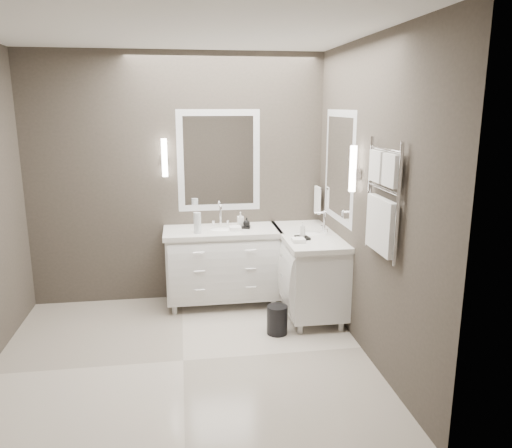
{
  "coord_description": "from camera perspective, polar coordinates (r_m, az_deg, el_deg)",
  "views": [
    {
      "loc": [
        0.04,
        -3.95,
        2.14
      ],
      "look_at": [
        0.74,
        0.7,
        1.02
      ],
      "focal_mm": 35.0,
      "sensor_mm": 36.0,
      "label": 1
    }
  ],
  "objects": [
    {
      "name": "sconce_right",
      "position": [
        4.46,
        11.01,
        6.12
      ],
      "size": [
        0.06,
        0.06,
        0.4
      ],
      "color": "white",
      "rests_on": "wall_right"
    },
    {
      "name": "towel_ladder",
      "position": [
        3.93,
        14.22,
        2.03
      ],
      "size": [
        0.06,
        0.58,
        0.9
      ],
      "color": "white",
      "rests_on": "wall_right"
    },
    {
      "name": "amenity_tray_back",
      "position": [
        5.39,
        -1.44,
        -0.33
      ],
      "size": [
        0.16,
        0.14,
        0.02
      ],
      "primitive_type": "cube",
      "rotation": [
        0.0,
        0.0,
        -0.21
      ],
      "color": "black",
      "rests_on": "vanity_back"
    },
    {
      "name": "vanity_back",
      "position": [
        5.45,
        -3.86,
        -4.29
      ],
      "size": [
        1.24,
        0.59,
        0.97
      ],
      "color": "white",
      "rests_on": "floor"
    },
    {
      "name": "water_bottle",
      "position": [
        5.17,
        -6.71,
        0.12
      ],
      "size": [
        0.09,
        0.09,
        0.22
      ],
      "primitive_type": "cylinder",
      "rotation": [
        0.0,
        0.0,
        0.25
      ],
      "color": "silver",
      "rests_on": "vanity_back"
    },
    {
      "name": "wall_right",
      "position": [
        4.32,
        12.83,
        2.54
      ],
      "size": [
        0.01,
        3.0,
        2.7
      ],
      "primitive_type": "cube",
      "color": "#423C35",
      "rests_on": "floor"
    },
    {
      "name": "soap_bottle_c",
      "position": [
        4.94,
        5.35,
        -0.56
      ],
      "size": [
        0.07,
        0.07,
        0.16
      ],
      "primitive_type": "imported",
      "rotation": [
        0.0,
        0.0,
        -0.09
      ],
      "color": "white",
      "rests_on": "amenity_tray_right"
    },
    {
      "name": "mirror_right",
      "position": [
        5.03,
        9.47,
        6.5
      ],
      "size": [
        0.02,
        0.9,
        1.1
      ],
      "color": "white",
      "rests_on": "wall_right"
    },
    {
      "name": "wall_front",
      "position": [
        2.57,
        -9.03,
        -4.69
      ],
      "size": [
        3.2,
        0.01,
        2.7
      ],
      "primitive_type": "cube",
      "color": "#423C35",
      "rests_on": "floor"
    },
    {
      "name": "sconce_back",
      "position": [
        5.41,
        -10.41,
        7.39
      ],
      "size": [
        0.06,
        0.06,
        0.4
      ],
      "color": "white",
      "rests_on": "wall_back"
    },
    {
      "name": "towel_bar_corner",
      "position": [
        5.61,
        7.04,
        2.81
      ],
      "size": [
        0.03,
        0.22,
        0.3
      ],
      "color": "white",
      "rests_on": "wall_right"
    },
    {
      "name": "vanity_right",
      "position": [
        5.29,
        5.97,
        -4.91
      ],
      "size": [
        0.59,
        1.24,
        0.97
      ],
      "color": "white",
      "rests_on": "floor"
    },
    {
      "name": "soap_bottle_b",
      "position": [
        5.35,
        -1.08,
        0.22
      ],
      "size": [
        0.09,
        0.09,
        0.1
      ],
      "primitive_type": "imported",
      "rotation": [
        0.0,
        0.0,
        0.19
      ],
      "color": "black",
      "rests_on": "amenity_tray_back"
    },
    {
      "name": "mirror_back",
      "position": [
        5.49,
        -4.27,
        7.21
      ],
      "size": [
        0.9,
        0.02,
        1.1
      ],
      "color": "white",
      "rests_on": "wall_back"
    },
    {
      "name": "floor",
      "position": [
        4.5,
        -8.31,
        -15.24
      ],
      "size": [
        3.2,
        3.0,
        0.01
      ],
      "primitive_type": "cube",
      "color": "beige",
      "rests_on": "ground"
    },
    {
      "name": "wall_back",
      "position": [
        5.51,
        -8.93,
        5.02
      ],
      "size": [
        3.2,
        0.01,
        2.7
      ],
      "primitive_type": "cube",
      "color": "#423C35",
      "rests_on": "floor"
    },
    {
      "name": "ceiling",
      "position": [
        3.99,
        -9.72,
        21.36
      ],
      "size": [
        3.2,
        3.0,
        0.01
      ],
      "primitive_type": "cube",
      "color": "white",
      "rests_on": "wall_back"
    },
    {
      "name": "waste_bin",
      "position": [
        4.87,
        2.43,
        -10.88
      ],
      "size": [
        0.26,
        0.26,
        0.28
      ],
      "primitive_type": "cylinder",
      "rotation": [
        0.0,
        0.0,
        -0.43
      ],
      "color": "black",
      "rests_on": "floor"
    },
    {
      "name": "amenity_tray_right",
      "position": [
        4.97,
        5.33,
        -1.56
      ],
      "size": [
        0.14,
        0.17,
        0.02
      ],
      "primitive_type": "cube",
      "rotation": [
        0.0,
        0.0,
        0.16
      ],
      "color": "black",
      "rests_on": "vanity_right"
    },
    {
      "name": "soap_bottle_a",
      "position": [
        5.38,
        -1.79,
        0.59
      ],
      "size": [
        0.07,
        0.07,
        0.15
      ],
      "primitive_type": "imported",
      "rotation": [
        0.0,
        0.0,
        0.0
      ],
      "color": "white",
      "rests_on": "amenity_tray_back"
    }
  ]
}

